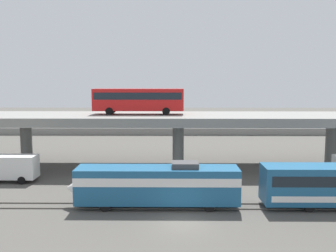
% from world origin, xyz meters
% --- Properties ---
extents(ground_plane, '(260.00, 260.00, 0.00)m').
position_xyz_m(ground_plane, '(0.00, 0.00, 0.00)').
color(ground_plane, '#4C4944').
extents(rail_strip_near, '(110.00, 0.12, 0.12)m').
position_xyz_m(rail_strip_near, '(0.00, 3.28, 0.06)').
color(rail_strip_near, '#59544C').
rests_on(rail_strip_near, ground_plane).
extents(rail_strip_far, '(110.00, 0.12, 0.12)m').
position_xyz_m(rail_strip_far, '(0.00, 4.72, 0.06)').
color(rail_strip_far, '#59544C').
rests_on(rail_strip_far, ground_plane).
extents(train_locomotive, '(15.76, 3.04, 4.18)m').
position_xyz_m(train_locomotive, '(-2.89, 4.00, 2.19)').
color(train_locomotive, '#1E5984').
rests_on(train_locomotive, ground_plane).
extents(highway_overpass, '(96.00, 10.64, 7.04)m').
position_xyz_m(highway_overpass, '(-0.00, 20.00, 6.28)').
color(highway_overpass, gray).
rests_on(highway_overpass, ground_plane).
extents(transit_bus_on_overpass, '(12.00, 2.68, 3.40)m').
position_xyz_m(transit_bus_on_overpass, '(-5.33, 20.57, 9.10)').
color(transit_bus_on_overpass, red).
rests_on(transit_bus_on_overpass, highway_overpass).
extents(service_truck_west, '(6.80, 2.46, 3.04)m').
position_xyz_m(service_truck_west, '(-19.51, 12.35, 1.64)').
color(service_truck_west, '#9E998C').
rests_on(service_truck_west, ground_plane).
extents(pier_parking_lot, '(75.35, 12.73, 1.49)m').
position_xyz_m(pier_parking_lot, '(0.00, 55.00, 0.75)').
color(pier_parking_lot, gray).
rests_on(pier_parking_lot, ground_plane).
extents(parked_car_0, '(4.48, 1.84, 1.50)m').
position_xyz_m(parked_car_0, '(-7.66, 54.00, 2.27)').
color(parked_car_0, '#B7B7BC').
rests_on(parked_car_0, pier_parking_lot).
extents(parked_car_1, '(4.05, 1.86, 1.50)m').
position_xyz_m(parked_car_1, '(-8.84, 57.49, 2.26)').
color(parked_car_1, '#0C4C26').
rests_on(parked_car_1, pier_parking_lot).
extents(parked_car_2, '(4.68, 1.93, 1.50)m').
position_xyz_m(parked_car_2, '(-28.10, 56.64, 2.27)').
color(parked_car_2, '#9E998C').
rests_on(parked_car_2, pier_parking_lot).
extents(parked_car_3, '(4.16, 1.89, 1.50)m').
position_xyz_m(parked_car_3, '(23.81, 53.63, 2.26)').
color(parked_car_3, silver).
rests_on(parked_car_3, pier_parking_lot).
extents(parked_car_4, '(4.46, 1.97, 1.50)m').
position_xyz_m(parked_car_4, '(18.77, 57.91, 2.27)').
color(parked_car_4, '#9E998C').
rests_on(parked_car_4, pier_parking_lot).
extents(parked_car_5, '(4.51, 1.94, 1.50)m').
position_xyz_m(parked_car_5, '(1.35, 55.37, 2.27)').
color(parked_car_5, '#B7B7BC').
rests_on(parked_car_5, pier_parking_lot).
extents(parked_car_6, '(4.54, 1.93, 1.50)m').
position_xyz_m(parked_car_6, '(12.42, 53.99, 2.27)').
color(parked_car_6, '#B7B7BC').
rests_on(parked_car_6, pier_parking_lot).
extents(harbor_water, '(140.00, 36.00, 0.01)m').
position_xyz_m(harbor_water, '(0.00, 78.00, 0.00)').
color(harbor_water, navy).
rests_on(harbor_water, ground_plane).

